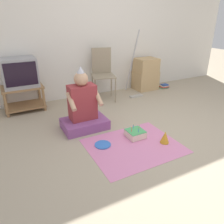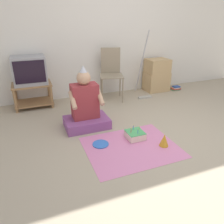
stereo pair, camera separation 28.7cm
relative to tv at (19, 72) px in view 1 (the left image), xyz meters
The scene contains 13 objects.
ground_plane 2.65m from the tv, 51.07° to the right, with size 16.00×16.00×0.00m, color tan.
wall_back 1.74m from the tv, ahead, with size 6.40×0.06×2.55m.
tv_stand 0.41m from the tv, 90.00° to the right, with size 0.66×0.46×0.43m.
tv is the anchor object (origin of this frame).
folding_chair 1.46m from the tv, ahead, with size 0.52×0.52×0.97m.
cardboard_box_stack 2.57m from the tv, ahead, with size 0.49×0.38×0.68m.
dust_mop 2.12m from the tv, ahead, with size 0.28×0.48×1.29m.
book_pile 3.04m from the tv, ahead, with size 0.20×0.14×0.09m.
person_seated 1.34m from the tv, 58.71° to the right, with size 0.63×0.44×0.90m.
party_cloth 2.24m from the tv, 60.91° to the right, with size 1.13×0.92×0.01m.
birthday_cake 2.15m from the tv, 55.03° to the right, with size 0.23×0.23×0.17m.
party_hat_blue 2.53m from the tv, 54.28° to the right, with size 0.12×0.12×0.16m.
paper_plate 1.93m from the tv, 67.31° to the right, with size 0.21×0.21×0.01m.
Camera 1 is at (-1.91, -1.83, 1.52)m, focal length 35.00 mm.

